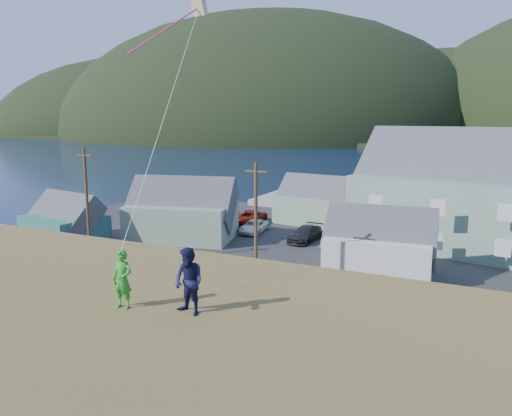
# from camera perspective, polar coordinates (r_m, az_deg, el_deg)

# --- Properties ---
(ground) EXTENTS (900.00, 900.00, 0.00)m
(ground) POSITION_cam_1_polar(r_m,az_deg,el_deg) (32.67, 2.89, -11.54)
(ground) COLOR #0A1638
(ground) RESTS_ON ground
(grass_strip) EXTENTS (110.00, 8.00, 0.10)m
(grass_strip) POSITION_cam_1_polar(r_m,az_deg,el_deg) (30.95, 1.42, -12.71)
(grass_strip) COLOR #4C3D19
(grass_strip) RESTS_ON ground
(waterfront_lot) EXTENTS (72.00, 36.00, 0.12)m
(waterfront_lot) POSITION_cam_1_polar(r_m,az_deg,el_deg) (48.02, 10.84, -4.46)
(waterfront_lot) COLOR #28282B
(waterfront_lot) RESTS_ON ground
(wharf) EXTENTS (26.00, 14.00, 0.90)m
(wharf) POSITION_cam_1_polar(r_m,az_deg,el_deg) (71.21, 11.01, 0.66)
(wharf) COLOR gray
(wharf) RESTS_ON ground
(far_shore) EXTENTS (900.00, 320.00, 2.00)m
(far_shore) POSITION_cam_1_polar(r_m,az_deg,el_deg) (358.34, 24.10, 7.63)
(far_shore) COLOR black
(far_shore) RESTS_ON ground
(shed_teal) EXTENTS (8.67, 6.76, 6.14)m
(shed_teal) POSITION_cam_1_polar(r_m,az_deg,el_deg) (51.51, -21.08, -1.41)
(shed_teal) COLOR #295F51
(shed_teal) RESTS_ON waterfront_lot
(shed_palegreen_near) EXTENTS (11.78, 8.92, 7.68)m
(shed_palegreen_near) POSITION_cam_1_polar(r_m,az_deg,el_deg) (50.34, -8.49, -0.42)
(shed_palegreen_near) COLOR gray
(shed_palegreen_near) RESTS_ON waterfront_lot
(shed_white) EXTENTS (8.69, 6.16, 6.62)m
(shed_white) POSITION_cam_1_polar(r_m,az_deg,el_deg) (39.41, 13.93, -4.11)
(shed_white) COLOR silver
(shed_white) RESTS_ON waterfront_lot
(shed_palegreen_far) EXTENTS (10.89, 7.14, 6.85)m
(shed_palegreen_far) POSITION_cam_1_polar(r_m,az_deg,el_deg) (57.47, 7.47, 0.68)
(shed_palegreen_far) COLOR gray
(shed_palegreen_far) RESTS_ON waterfront_lot
(utility_poles) EXTENTS (34.25, 0.24, 9.71)m
(utility_poles) POSITION_cam_1_polar(r_m,az_deg,el_deg) (33.42, 0.56, -2.66)
(utility_poles) COLOR #47331E
(utility_poles) RESTS_ON waterfront_lot
(parked_cars) EXTENTS (25.62, 12.45, 1.54)m
(parked_cars) POSITION_cam_1_polar(r_m,az_deg,el_deg) (54.39, 1.93, -1.70)
(parked_cars) COLOR #304A7A
(parked_cars) RESTS_ON waterfront_lot
(kite_flyer_green) EXTENTS (0.60, 0.42, 1.55)m
(kite_flyer_green) POSITION_cam_1_polar(r_m,az_deg,el_deg) (13.62, -15.01, -7.88)
(kite_flyer_green) COLOR #289228
(kite_flyer_green) RESTS_ON hillside
(kite_flyer_navy) EXTENTS (0.96, 0.82, 1.73)m
(kite_flyer_navy) POSITION_cam_1_polar(r_m,az_deg,el_deg) (12.85, -7.68, -8.32)
(kite_flyer_navy) COLOR #16183E
(kite_flyer_navy) RESTS_ON hillside
(kite_rig) EXTENTS (1.27, 3.27, 9.52)m
(kite_rig) POSITION_cam_1_polar(r_m,az_deg,el_deg) (18.75, -7.18, 21.20)
(kite_rig) COLOR beige
(kite_rig) RESTS_ON ground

